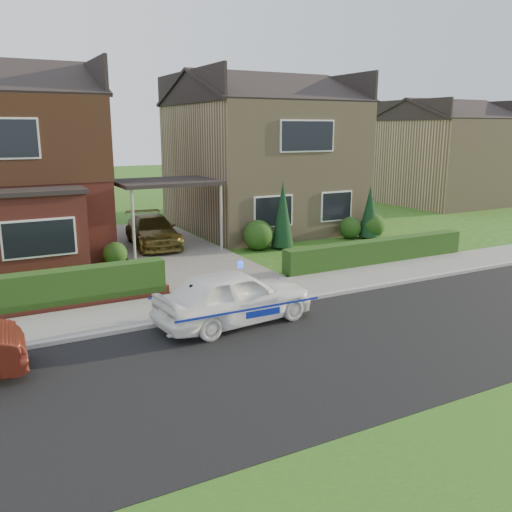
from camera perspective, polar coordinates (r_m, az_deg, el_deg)
ground at (r=12.24m, az=8.00°, el=-9.53°), size 120.00×120.00×0.00m
road at (r=12.24m, az=8.00°, el=-9.53°), size 60.00×6.00×0.02m
kerb at (r=14.62m, az=0.97°, el=-5.28°), size 60.00×0.16×0.12m
sidewalk at (r=15.50m, az=-0.92°, el=-4.22°), size 60.00×2.00×0.10m
driveway at (r=21.67m, az=-9.28°, el=0.73°), size 3.80×12.00×0.12m
house_right at (r=26.26m, az=0.48°, el=11.03°), size 7.50×8.06×7.25m
carport_link at (r=21.21m, az=-9.50°, el=7.57°), size 3.80×3.00×2.77m
dwarf_wall at (r=15.09m, az=-23.25°, el=-5.32°), size 7.70×0.25×0.36m
hedge_left at (r=15.29m, az=-23.24°, el=-5.80°), size 7.50×0.55×0.90m
hedge_right at (r=19.67m, az=12.57°, el=-0.88°), size 7.50×0.55×0.80m
shrub_left_mid at (r=19.00m, az=-19.12°, el=0.24°), size 1.32×1.32×1.32m
shrub_left_near at (r=19.63m, az=-14.61°, el=0.24°), size 0.84×0.84×0.84m
shrub_right_near at (r=21.36m, az=0.22°, el=2.21°), size 1.20×1.20×1.20m
shrub_right_mid at (r=23.95m, az=9.86°, el=2.94°), size 0.96×0.96×0.96m
shrub_right_far at (r=24.33m, az=12.16°, el=3.14°), size 1.08×1.08×1.08m
conifer_a at (r=21.55m, az=2.82°, el=4.18°), size 0.90×0.90×2.60m
conifer_b at (r=24.12m, az=11.86°, el=4.42°), size 0.90×0.90×2.20m
neighbour_right at (r=36.70m, az=19.02°, el=9.32°), size 6.50×7.00×5.20m
police_car at (r=13.34m, az=-2.32°, el=-4.32°), size 3.68×4.16×1.53m
driveway_car at (r=22.05m, az=-10.84°, el=2.64°), size 2.07×4.29×1.20m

